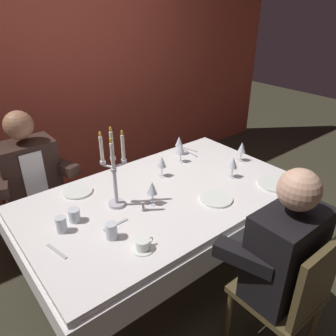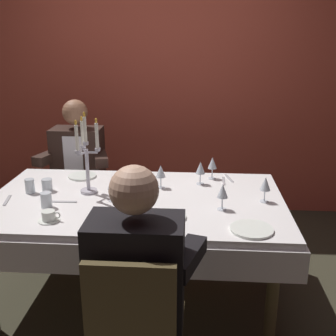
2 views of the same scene
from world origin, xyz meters
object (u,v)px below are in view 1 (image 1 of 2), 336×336
water_tumbler_1 (61,225)px  seated_diner_0 (29,174)px  dining_table (164,207)px  wine_glass_3 (233,163)px  wine_glass_0 (162,162)px  water_tumbler_2 (112,231)px  candelabra (114,173)px  wine_glass_1 (242,148)px  dinner_plate_1 (78,191)px  wine_glass_4 (181,149)px  coffee_cup_0 (143,245)px  wine_glass_5 (152,189)px  wine_glass_2 (179,141)px  dinner_plate_0 (274,184)px  water_tumbler_0 (74,215)px  seated_diner_1 (286,254)px  dinner_plate_2 (216,199)px

water_tumbler_1 → seated_diner_0: (0.09, 0.84, -0.05)m
dining_table → wine_glass_3: wine_glass_3 is taller
wine_glass_0 → water_tumbler_2: size_ratio=1.71×
candelabra → wine_glass_1: (1.15, -0.08, -0.12)m
dinner_plate_1 → wine_glass_4: (0.87, -0.09, 0.11)m
dining_table → water_tumbler_2: 0.58m
wine_glass_3 → coffee_cup_0: wine_glass_3 is taller
wine_glass_1 → dining_table: bearing=180.0°
seated_diner_0 → wine_glass_5: bearing=-62.3°
wine_glass_2 → wine_glass_5: 0.80m
wine_glass_1 → wine_glass_2: same height
dinner_plate_0 → wine_glass_3: 0.33m
dining_table → water_tumbler_0: 0.64m
wine_glass_0 → wine_glass_3: same height
wine_glass_1 → seated_diner_1: 1.13m
dinner_plate_2 → seated_diner_0: size_ratio=0.18×
wine_glass_3 → dining_table: bearing=165.3°
wine_glass_5 → wine_glass_3: bearing=-7.2°
dinner_plate_1 → wine_glass_3: (1.01, -0.53, 0.11)m
wine_glass_0 → water_tumbler_0: wine_glass_0 is taller
wine_glass_4 → water_tumbler_2: wine_glass_4 is taller
dining_table → water_tumbler_0: size_ratio=23.32×
wine_glass_1 → water_tumbler_2: (-1.34, -0.19, -0.07)m
water_tumbler_0 → seated_diner_0: bearing=91.1°
dining_table → coffee_cup_0: 0.60m
dinner_plate_0 → wine_glass_3: bearing=118.2°
dinner_plate_0 → seated_diner_1: bearing=-139.9°
dinner_plate_2 → water_tumbler_1: size_ratio=2.29×
seated_diner_1 → water_tumbler_1: bearing=132.4°
wine_glass_5 → water_tumbler_2: bearing=-161.0°
water_tumbler_1 → wine_glass_3: bearing=-8.4°
water_tumbler_2 → seated_diner_0: 1.08m
dinner_plate_1 → coffee_cup_0: coffee_cup_0 is taller
dinner_plate_0 → wine_glass_2: size_ratio=1.42×
dining_table → wine_glass_2: bearing=40.0°
dinner_plate_0 → wine_glass_5: wine_glass_5 is taller
dinner_plate_1 → coffee_cup_0: bearing=-88.5°
dining_table → coffee_cup_0: size_ratio=14.70×
candelabra → wine_glass_1: candelabra is taller
water_tumbler_2 → coffee_cup_0: (0.08, -0.19, -0.02)m
water_tumbler_0 → wine_glass_3: bearing=-11.3°
water_tumbler_0 → water_tumbler_2: size_ratio=0.87×
water_tumbler_1 → water_tumbler_0: bearing=24.6°
candelabra → wine_glass_2: bearing=22.5°
dining_table → wine_glass_5: bearing=-157.5°
candelabra → wine_glass_3: size_ratio=3.33×
wine_glass_0 → wine_glass_1: (0.67, -0.20, 0.00)m
dinner_plate_0 → water_tumbler_0: 1.40m
dining_table → wine_glass_4: (0.42, 0.30, 0.24)m
candelabra → wine_glass_0: bearing=14.8°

